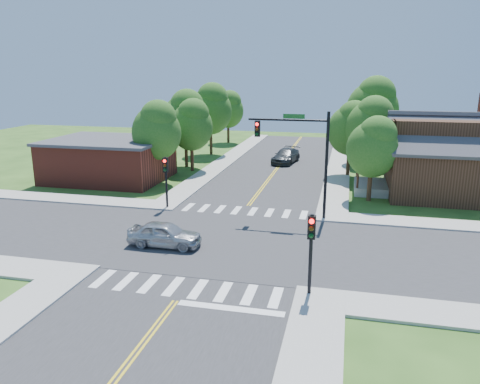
% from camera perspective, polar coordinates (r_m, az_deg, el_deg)
% --- Properties ---
extents(ground, '(100.00, 100.00, 0.00)m').
position_cam_1_polar(ground, '(27.56, -2.29, -6.08)').
color(ground, '#2B4D18').
rests_on(ground, ground).
extents(road_ns, '(10.00, 90.00, 0.04)m').
position_cam_1_polar(road_ns, '(27.55, -2.29, -6.04)').
color(road_ns, '#2D2D30').
rests_on(road_ns, ground).
extents(road_ew, '(90.00, 10.00, 0.04)m').
position_cam_1_polar(road_ew, '(27.55, -2.29, -6.03)').
color(road_ew, '#2D2D30').
rests_on(road_ew, ground).
extents(intersection_patch, '(10.20, 10.20, 0.06)m').
position_cam_1_polar(intersection_patch, '(27.56, -2.29, -6.08)').
color(intersection_patch, '#2D2D30').
rests_on(intersection_patch, ground).
extents(sidewalk_ne, '(40.00, 40.00, 0.14)m').
position_cam_1_polar(sidewalk_ne, '(42.71, 24.79, 0.20)').
color(sidewalk_ne, '#9E9B93').
rests_on(sidewalk_ne, ground).
extents(sidewalk_nw, '(40.00, 40.00, 0.14)m').
position_cam_1_polar(sidewalk_nw, '(47.57, -15.74, 2.39)').
color(sidewalk_nw, '#9E9B93').
rests_on(sidewalk_nw, ground).
extents(crosswalk_north, '(8.85, 2.00, 0.01)m').
position_cam_1_polar(crosswalk_north, '(33.24, 0.55, -2.31)').
color(crosswalk_north, white).
rests_on(crosswalk_north, ground).
extents(crosswalk_south, '(8.85, 2.00, 0.01)m').
position_cam_1_polar(crosswalk_south, '(22.12, -6.65, -11.50)').
color(crosswalk_south, white).
rests_on(crosswalk_south, ground).
extents(centerline, '(0.30, 90.00, 0.01)m').
position_cam_1_polar(centerline, '(27.54, -2.29, -5.99)').
color(centerline, yellow).
rests_on(centerline, ground).
extents(stop_bar, '(4.60, 0.45, 0.09)m').
position_cam_1_polar(stop_bar, '(20.29, -1.15, -14.11)').
color(stop_bar, white).
rests_on(stop_bar, ground).
extents(signal_mast_ne, '(5.30, 0.42, 7.20)m').
position_cam_1_polar(signal_mast_ne, '(30.95, 7.44, 5.43)').
color(signal_mast_ne, black).
rests_on(signal_mast_ne, ground).
extents(signal_pole_se, '(0.34, 0.42, 3.80)m').
position_cam_1_polar(signal_pole_se, '(20.51, 8.67, -5.77)').
color(signal_pole_se, black).
rests_on(signal_pole_se, ground).
extents(signal_pole_nw, '(0.34, 0.42, 3.80)m').
position_cam_1_polar(signal_pole_nw, '(33.64, -9.03, 2.32)').
color(signal_pole_nw, black).
rests_on(signal_pole_nw, ground).
extents(house_ne, '(13.05, 8.80, 7.11)m').
position_cam_1_polar(house_ne, '(40.41, 24.73, 4.19)').
color(house_ne, black).
rests_on(house_ne, ground).
extents(building_nw, '(10.40, 8.40, 3.73)m').
position_cam_1_polar(building_nw, '(44.20, -15.67, 3.89)').
color(building_nw, maroon).
rests_on(building_nw, ground).
extents(tree_e_a, '(3.84, 3.65, 6.54)m').
position_cam_1_polar(tree_e_a, '(36.35, 15.97, 5.45)').
color(tree_e_a, '#382314').
rests_on(tree_e_a, ground).
extents(tree_e_b, '(4.48, 4.26, 7.62)m').
position_cam_1_polar(tree_e_b, '(43.29, 15.68, 7.84)').
color(tree_e_b, '#382314').
rests_on(tree_e_b, ground).
extents(tree_e_c, '(5.42, 5.14, 9.21)m').
position_cam_1_polar(tree_e_c, '(51.43, 15.93, 10.00)').
color(tree_e_c, '#382314').
rests_on(tree_e_c, ground).
extents(tree_e_d, '(4.72, 4.48, 8.02)m').
position_cam_1_polar(tree_e_d, '(59.64, 15.39, 9.86)').
color(tree_e_d, '#382314').
rests_on(tree_e_d, ground).
extents(tree_w_a, '(4.30, 4.09, 7.32)m').
position_cam_1_polar(tree_w_a, '(41.40, -10.08, 7.58)').
color(tree_w_a, '#382314').
rests_on(tree_w_a, ground).
extents(tree_w_b, '(4.68, 4.44, 7.95)m').
position_cam_1_polar(tree_w_b, '(47.96, -6.63, 9.16)').
color(tree_w_b, '#382314').
rests_on(tree_w_b, ground).
extents(tree_w_c, '(4.93, 4.68, 8.38)m').
position_cam_1_polar(tree_w_c, '(55.03, -3.55, 10.23)').
color(tree_w_c, '#382314').
rests_on(tree_w_c, ground).
extents(tree_w_d, '(4.18, 3.97, 7.11)m').
position_cam_1_polar(tree_w_d, '(64.17, -1.39, 10.15)').
color(tree_w_d, '#382314').
rests_on(tree_w_d, ground).
extents(tree_house, '(4.18, 3.97, 7.10)m').
position_cam_1_polar(tree_house, '(44.53, 13.41, 7.72)').
color(tree_house, '#382314').
rests_on(tree_house, ground).
extents(tree_bldg, '(4.20, 3.99, 7.15)m').
position_cam_1_polar(tree_bldg, '(46.08, -5.90, 8.30)').
color(tree_bldg, '#382314').
rests_on(tree_bldg, ground).
extents(car_silver, '(1.75, 4.20, 1.42)m').
position_cam_1_polar(car_silver, '(26.90, -9.17, -5.18)').
color(car_silver, '#B2B5B9').
rests_on(car_silver, ground).
extents(car_dgrey, '(3.71, 5.81, 1.50)m').
position_cam_1_polar(car_dgrey, '(50.55, 5.61, 4.37)').
color(car_dgrey, '#333639').
rests_on(car_dgrey, ground).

